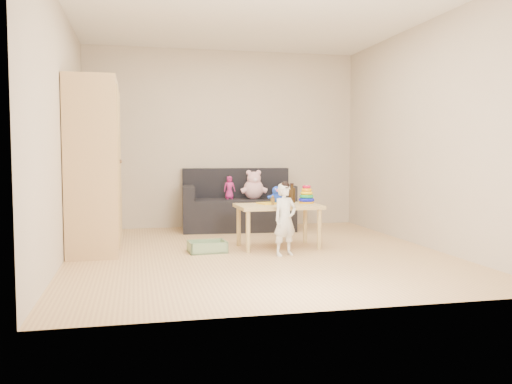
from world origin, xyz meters
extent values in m
plane|color=tan|center=(0.00, 0.00, 0.00)|extent=(4.50, 4.50, 0.00)
plane|color=white|center=(0.00, 0.00, 2.60)|extent=(4.50, 4.50, 0.00)
plane|color=#C2B19C|center=(0.00, 2.25, 1.30)|extent=(4.00, 0.00, 4.00)
plane|color=#C2B19C|center=(0.00, -2.25, 1.30)|extent=(4.00, 0.00, 4.00)
plane|color=#C2B19C|center=(-2.00, 0.00, 1.30)|extent=(0.00, 4.50, 4.50)
plane|color=#C2B19C|center=(2.00, 0.00, 1.30)|extent=(0.00, 4.50, 4.50)
cube|color=tan|center=(-1.73, 0.46, 0.95)|extent=(0.53, 1.05, 1.89)
cube|color=black|center=(0.14, 1.83, 0.22)|extent=(1.62, 0.90, 0.44)
cube|color=tan|center=(0.32, 0.28, 0.25)|extent=(0.96, 0.63, 0.50)
imported|color=silver|center=(0.26, -0.21, 0.37)|extent=(0.32, 0.27, 0.75)
imported|color=#C0247A|center=(0.01, 1.83, 0.60)|extent=(0.17, 0.12, 0.32)
cylinder|color=orange|center=(0.69, 0.36, 0.51)|extent=(0.17, 0.17, 0.02)
cylinder|color=silver|center=(0.69, 0.36, 0.61)|extent=(0.02, 0.02, 0.20)
torus|color=#0C12C6|center=(0.69, 0.36, 0.54)|extent=(0.19, 0.19, 0.04)
torus|color=#158E3D|center=(0.69, 0.36, 0.58)|extent=(0.17, 0.17, 0.04)
torus|color=yellow|center=(0.69, 0.36, 0.62)|extent=(0.15, 0.15, 0.04)
torus|color=#FF990D|center=(0.69, 0.36, 0.66)|extent=(0.12, 0.12, 0.04)
torus|color=red|center=(0.69, 0.36, 0.69)|extent=(0.10, 0.10, 0.03)
cylinder|color=black|center=(0.54, 0.48, 0.59)|extent=(0.08, 0.08, 0.18)
cylinder|color=black|center=(0.54, 0.48, 0.69)|extent=(0.04, 0.04, 0.05)
cylinder|color=black|center=(0.54, 0.48, 0.72)|extent=(0.04, 0.04, 0.01)
cube|color=yellow|center=(0.22, 0.38, 0.51)|extent=(0.26, 0.26, 0.02)
camera|label=1|loc=(-1.28, -5.72, 1.09)|focal=38.00mm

